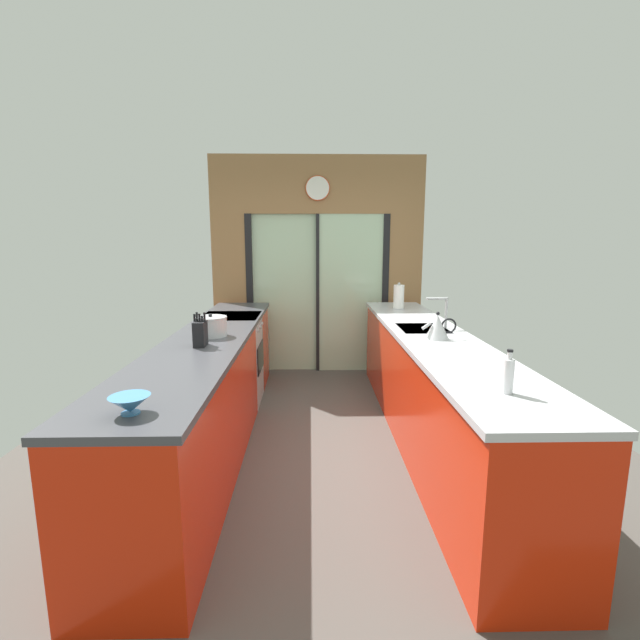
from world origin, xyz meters
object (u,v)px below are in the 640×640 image
object	(u,v)px
stock_pot	(211,326)
kettle	(438,327)
oven_range	(232,360)
mixing_bowl	(130,404)
paper_towel_roll	(399,297)
soap_bottle	(508,375)
knife_block	(200,333)

from	to	relation	value
stock_pot	kettle	bearing A→B (deg)	-4.56
oven_range	stock_pot	xyz separation A→B (m)	(0.02, -0.99, 0.54)
mixing_bowl	paper_towel_roll	bearing A→B (deg)	59.38
paper_towel_roll	mixing_bowl	bearing A→B (deg)	-120.62
stock_pot	soap_bottle	bearing A→B (deg)	-38.07
paper_towel_roll	oven_range	bearing A→B (deg)	-167.65
kettle	soap_bottle	xyz separation A→B (m)	(-0.00, -1.25, 0.00)
oven_range	kettle	xyz separation A→B (m)	(1.80, -1.13, 0.56)
oven_range	soap_bottle	size ratio (longest dim) A/B	4.07
oven_range	knife_block	distance (m)	1.45
knife_block	paper_towel_roll	size ratio (longest dim) A/B	0.83
kettle	paper_towel_roll	world-z (taller)	paper_towel_roll
oven_range	kettle	world-z (taller)	kettle
kettle	paper_towel_roll	bearing A→B (deg)	90.08
stock_pot	kettle	size ratio (longest dim) A/B	0.95
mixing_bowl	paper_towel_roll	world-z (taller)	paper_towel_roll
knife_block	soap_bottle	size ratio (longest dim) A/B	1.10
stock_pot	kettle	world-z (taller)	kettle
knife_block	mixing_bowl	bearing A→B (deg)	-90.00
stock_pot	paper_towel_roll	distance (m)	2.26
mixing_bowl	stock_pot	size ratio (longest dim) A/B	0.69
stock_pot	paper_towel_roll	world-z (taller)	paper_towel_roll
oven_range	paper_towel_roll	distance (m)	1.94
oven_range	mixing_bowl	world-z (taller)	mixing_bowl
oven_range	knife_block	world-z (taller)	knife_block
mixing_bowl	paper_towel_roll	distance (m)	3.50
knife_block	kettle	distance (m)	1.79
knife_block	soap_bottle	distance (m)	2.07
kettle	soap_bottle	size ratio (longest dim) A/B	1.21
oven_range	stock_pot	size ratio (longest dim) A/B	3.56
oven_range	knife_block	xyz separation A→B (m)	(0.02, -1.33, 0.56)
oven_range	mixing_bowl	xyz separation A→B (m)	(0.02, -2.61, 0.51)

